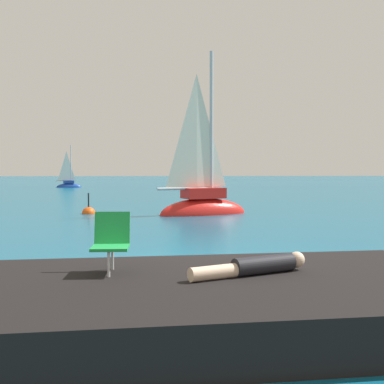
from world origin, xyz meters
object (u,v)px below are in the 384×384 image
object	(u,v)px
sailboat_far	(69,185)
marker_buoy	(89,214)
sailboat_near	(203,205)
beach_chair	(111,239)
person_sunbather	(256,266)

from	to	relation	value
sailboat_far	marker_buoy	distance (m)	25.25
sailboat_near	beach_chair	distance (m)	14.19
sailboat_near	beach_chair	xyz separation A→B (m)	(-2.13, -14.02, 0.63)
sailboat_near	sailboat_far	world-z (taller)	sailboat_near
sailboat_far	beach_chair	bearing A→B (deg)	-88.82
person_sunbather	sailboat_far	bearing A→B (deg)	-101.03
sailboat_far	person_sunbather	xyz separation A→B (m)	(10.01, -39.37, 0.48)
sailboat_near	beach_chair	size ratio (longest dim) A/B	9.07
sailboat_near	sailboat_far	distance (m)	27.10
person_sunbather	marker_buoy	distance (m)	15.42
sailboat_far	person_sunbather	distance (m)	40.63
beach_chair	marker_buoy	distance (m)	14.74
sailboat_far	person_sunbather	bearing A→B (deg)	-86.25
sailboat_far	marker_buoy	xyz separation A→B (m)	(5.54, -24.63, -0.21)
beach_chair	marker_buoy	xyz separation A→B (m)	(-2.55, 14.48, -1.02)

